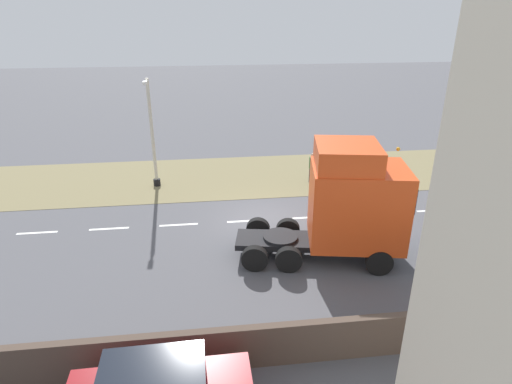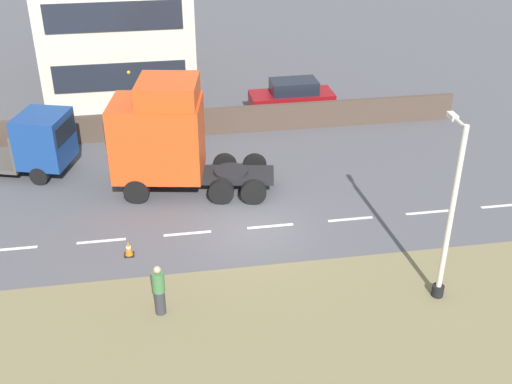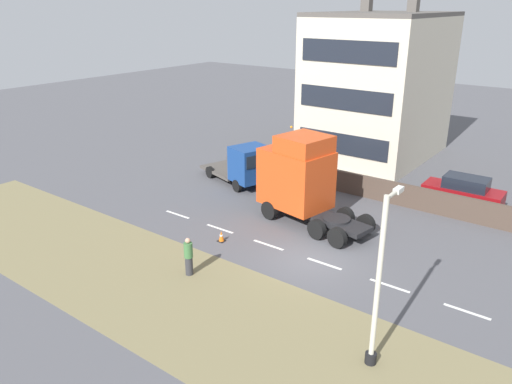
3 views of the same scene
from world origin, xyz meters
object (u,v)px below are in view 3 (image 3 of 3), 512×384
Objects in this scene: lorry_cab at (299,178)px; parked_car at (463,193)px; flatbed_truck at (246,165)px; pedestrian at (189,257)px; traffic_cone_lead at (221,236)px; lamp_post at (378,293)px.

parked_car is at bearing -34.22° from lorry_cab.
flatbed_truck is at bearing 109.68° from parked_car.
flatbed_truck reaches higher than parked_car.
pedestrian is 3.11× the size of traffic_cone_lead.
lamp_post reaches higher than traffic_cone_lead.
flatbed_truck is (2.39, 5.53, -0.95)m from lorry_cab.
parked_car is 7.62× the size of traffic_cone_lead.
lamp_post is at bearing -125.67° from lorry_cab.
lamp_post is at bearing -175.40° from parked_car.
lamp_post reaches higher than parked_car.
traffic_cone_lead is (3.91, 10.00, -2.43)m from lamp_post.
lorry_cab is 5.45m from traffic_cone_lead.
flatbed_truck is 3.35× the size of pedestrian.
lorry_cab is 1.13× the size of lamp_post.
lorry_cab reaches higher than pedestrian.
traffic_cone_lead is at bearing 68.65° from lamp_post.
flatbed_truck is at bearing 51.59° from lamp_post.
lorry_cab is 3.81× the size of pedestrian.
lorry_cab is at bearing 134.71° from parked_car.
traffic_cone_lead is at bearing 143.40° from parked_car.
traffic_cone_lead is at bearing 46.28° from flatbed_truck.
parked_car is (4.66, -12.43, -0.51)m from flatbed_truck.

